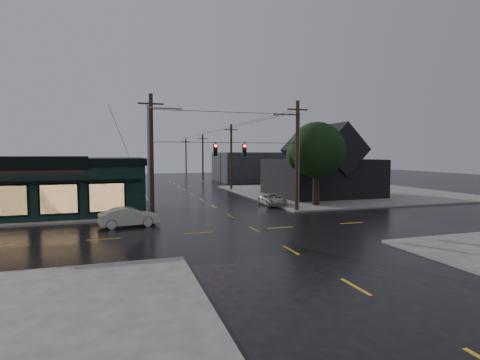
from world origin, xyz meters
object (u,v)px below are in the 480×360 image
object	(u,v)px
corner_tree	(317,150)
suv_silver	(272,200)
utility_pole_ne	(297,212)
utility_pole_nw	(153,219)
sedan_cream	(129,217)

from	to	relation	value
corner_tree	suv_silver	bearing A→B (deg)	152.19
suv_silver	utility_pole_ne	bearing A→B (deg)	-80.56
utility_pole_nw	utility_pole_ne	size ratio (longest dim) A/B	1.00
utility_pole_nw	suv_silver	world-z (taller)	utility_pole_nw
utility_pole_nw	sedan_cream	size ratio (longest dim) A/B	2.36
utility_pole_nw	sedan_cream	distance (m)	3.39
suv_silver	sedan_cream	bearing A→B (deg)	-149.86
corner_tree	utility_pole_nw	distance (m)	17.57
corner_tree	utility_pole_nw	size ratio (longest dim) A/B	0.83
utility_pole_ne	sedan_cream	world-z (taller)	utility_pole_ne
utility_pole_nw	sedan_cream	bearing A→B (deg)	-125.11
utility_pole_nw	sedan_cream	world-z (taller)	utility_pole_nw
suv_silver	corner_tree	bearing A→B (deg)	-24.58
corner_tree	sedan_cream	xyz separation A→B (m)	(-18.33, -5.24, -4.98)
corner_tree	suv_silver	size ratio (longest dim) A/B	1.93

